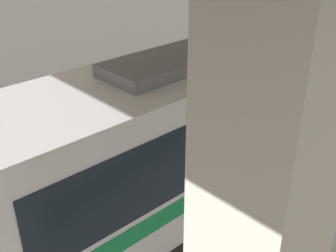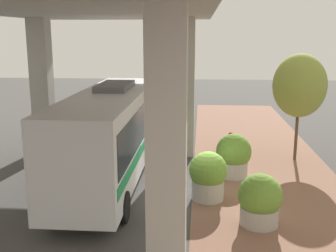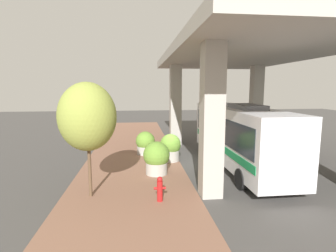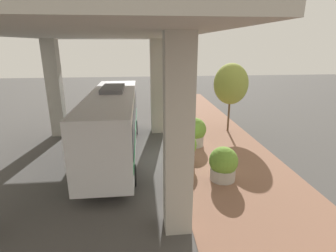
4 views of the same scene
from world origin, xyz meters
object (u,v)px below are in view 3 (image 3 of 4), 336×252
bus (238,133)px  street_tree_near (87,117)px  fire_hydrant (160,189)px  planter_middle (170,148)px  planter_front (145,143)px  planter_back (157,158)px

bus → street_tree_near: street_tree_near is taller
fire_hydrant → planter_middle: bearing=78.7°
planter_front → street_tree_near: bearing=-110.1°
fire_hydrant → street_tree_near: 4.29m
planter_front → planter_back: size_ratio=0.91×
fire_hydrant → street_tree_near: bearing=163.7°
bus → street_tree_near: size_ratio=2.16×
fire_hydrant → planter_middle: 6.20m
planter_back → fire_hydrant: bearing=-92.0°
fire_hydrant → planter_front: planter_front is taller
planter_middle → planter_back: bearing=-113.2°
bus → fire_hydrant: bus is taller
bus → fire_hydrant: (-5.05, -4.35, -1.53)m
bus → street_tree_near: bearing=-156.5°
planter_front → planter_middle: bearing=-51.1°
street_tree_near → fire_hydrant: bearing=-16.3°
fire_hydrant → street_tree_near: street_tree_near is taller
fire_hydrant → planter_back: planter_back is taller
bus → planter_middle: bus is taller
street_tree_near → planter_front: bearing=69.9°
planter_back → street_tree_near: street_tree_near is taller
planter_back → street_tree_near: (-3.09, -2.67, 2.59)m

